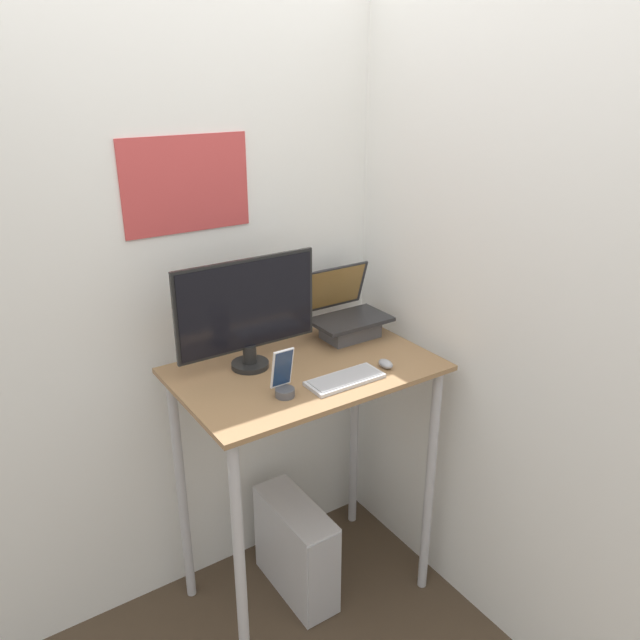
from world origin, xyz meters
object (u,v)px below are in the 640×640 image
at_px(keyboard, 345,379).
at_px(mouse, 386,364).
at_px(laptop, 347,319).
at_px(cell_phone, 284,382).
at_px(monitor, 248,312).
at_px(computer_tower, 296,548).

distance_m(keyboard, mouse, 0.20).
bearing_deg(laptop, cell_phone, -148.16).
height_order(monitor, mouse, monitor).
xyz_separation_m(keyboard, cell_phone, (-0.24, 0.03, 0.05)).
bearing_deg(cell_phone, monitor, 88.61).
xyz_separation_m(laptop, computer_tower, (-0.35, -0.12, -0.97)).
height_order(keyboard, computer_tower, keyboard).
bearing_deg(cell_phone, keyboard, -7.56).
xyz_separation_m(keyboard, mouse, (0.20, 0.01, 0.01)).
xyz_separation_m(cell_phone, computer_tower, (0.15, 0.18, -0.95)).
distance_m(laptop, monitor, 0.51).
bearing_deg(mouse, computer_tower, 144.20).
height_order(laptop, keyboard, laptop).
distance_m(mouse, computer_tower, 0.98).
distance_m(laptop, mouse, 0.34).
distance_m(monitor, computer_tower, 1.13).
relative_size(laptop, computer_tower, 0.71).
relative_size(keyboard, cell_phone, 1.64).
bearing_deg(cell_phone, laptop, 31.84).
relative_size(laptop, keyboard, 1.11).
height_order(laptop, mouse, laptop).
bearing_deg(laptop, monitor, -175.42).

